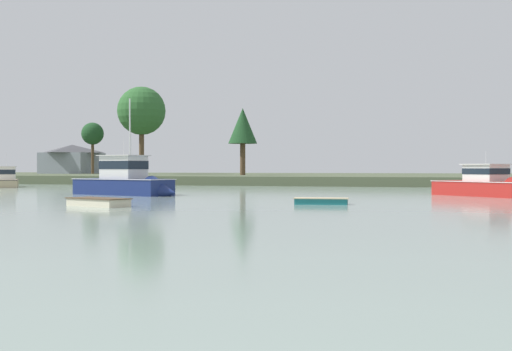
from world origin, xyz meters
TOP-DOWN VIEW (x-y plane):
  - far_shore_bank at (0.00, 90.44)m, footprint 201.97×50.07m
  - cruiser_red at (14.63, 43.40)m, footprint 8.22×8.05m
  - dinghy_teal at (4.38, 29.46)m, footprint 3.30×1.59m
  - sailboat_yellow at (-21.84, 57.27)m, footprint 4.49×7.88m
  - cruiser_navy at (-12.38, 38.43)m, footprint 10.02×5.48m
  - cruiser_sand at (-35.40, 54.60)m, footprint 6.02×7.43m
  - dinghy_cream at (-7.25, 24.17)m, footprint 4.21×3.00m
  - shore_tree_right_mid at (-44.63, 89.75)m, footprint 3.64×3.64m
  - shore_tree_center at (-15.81, 79.75)m, footprint 4.01×4.01m
  - shore_tree_left at (-35.40, 88.81)m, footprint 7.66×7.66m
  - cottage_hillside at (-51.08, 94.17)m, footprint 8.92×9.23m

SIDE VIEW (x-z plane):
  - dinghy_teal at x=4.38m, z-range -0.13..0.40m
  - dinghy_cream at x=-7.25m, z-range -0.16..0.48m
  - sailboat_yellow at x=-21.84m, z-range -4.93..5.42m
  - cruiser_sand at x=-35.40m, z-range -1.77..2.79m
  - cruiser_red at x=14.63m, z-range -1.66..2.70m
  - far_shore_bank at x=0.00m, z-range 0.00..1.09m
  - cruiser_navy at x=-12.38m, z-range -2.14..3.61m
  - cottage_hillside at x=-51.08m, z-range 1.17..6.15m
  - shore_tree_right_mid at x=-44.63m, z-range 3.38..11.81m
  - shore_tree_center at x=-15.81m, z-range 3.12..12.39m
  - shore_tree_left at x=-35.40m, z-range 4.13..18.03m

